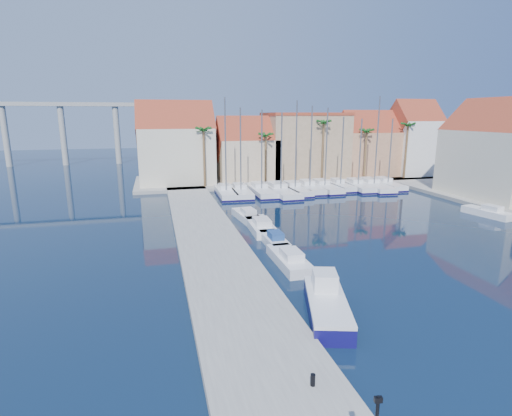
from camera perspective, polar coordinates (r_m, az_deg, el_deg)
The scene contains 33 objects.
ground at distance 27.34m, azimuth 17.47°, elevation -12.63°, with size 260.00×260.00×0.00m, color black.
quay_west at distance 36.35m, azimuth -6.40°, elevation -5.14°, with size 6.00×77.00×0.50m, color gray.
shore_north at distance 73.52m, azimuth 4.61°, elevation 4.23°, with size 54.00×16.00×0.50m, color gray.
bollard at distance 18.39m, azimuth 8.12°, elevation -23.14°, with size 0.21×0.21×0.53m, color black.
fishing_boat at distance 24.57m, azimuth 10.05°, elevation -13.27°, with size 3.94×6.88×2.29m.
motorboat_west_0 at distance 31.85m, azimuth 4.77°, elevation -7.29°, with size 2.02×6.16×1.40m.
motorboat_west_1 at distance 36.47m, azimuth 2.62°, elevation -4.58°, with size 1.63×5.08×1.40m.
motorboat_west_2 at distance 41.05m, azimuth 0.66°, elevation -2.53°, with size 2.51×7.02×1.40m.
motorboat_west_3 at distance 45.20m, azimuth -1.31°, elevation -1.06°, with size 2.44×5.96×1.40m.
motorboat_east_1 at distance 54.07m, azimuth 30.22°, elevation -0.50°, with size 2.88×5.89×1.40m.
sailboat_0 at distance 58.55m, azimuth -4.34°, elevation 2.31°, with size 2.69×9.28×13.99m.
sailboat_1 at distance 59.05m, azimuth -2.24°, elevation 2.40°, with size 3.00×9.66×12.62m.
sailboat_2 at distance 59.92m, azimuth 0.66°, elevation 2.55°, with size 2.78×10.36×12.36m.
sailboat_3 at distance 60.01m, azimuth 3.35°, elevation 2.53°, with size 3.46×11.93×11.94m.
sailboat_4 at distance 61.18m, azimuth 5.42°, elevation 2.74°, with size 2.85×9.83×13.64m.
sailboat_5 at distance 62.78m, azimuth 7.53°, elevation 2.95°, with size 3.08×9.75×12.93m.
sailboat_6 at distance 63.68m, azimuth 9.58°, elevation 3.01°, with size 2.84×10.01×12.66m.
sailboat_7 at distance 65.18m, azimuth 11.80°, elevation 3.16°, with size 2.19×8.09×11.34m.
sailboat_8 at distance 65.68m, azimuth 14.18°, elevation 3.09°, with size 3.15×9.46×11.05m.
sailboat_9 at distance 66.81m, azimuth 16.27°, elevation 3.14°, with size 3.79×11.27×14.40m.
sailboat_10 at distance 68.56m, azimuth 18.10°, elevation 3.25°, with size 2.90×9.32×11.04m.
building_0 at distance 68.01m, azimuth -11.36°, elevation 8.62°, with size 12.30×9.00×13.50m.
building_1 at distance 69.77m, azimuth -1.33°, elevation 7.97°, with size 10.30×8.00×11.00m.
building_2 at distance 73.86m, azimuth 6.93°, elevation 8.92°, with size 14.20×10.20×11.50m.
building_3 at distance 78.13m, azimuth 15.53°, elevation 8.47°, with size 10.30×8.00×12.00m.
building_4 at distance 82.05m, azimuth 21.47°, elevation 9.02°, with size 8.30×8.00×14.00m.
building_6 at distance 64.02m, azimuth 31.40°, elevation 6.70°, with size 9.00×14.30×13.50m.
palm_0 at distance 63.23m, azimuth -7.53°, elevation 10.76°, with size 2.60×2.60×10.15m.
palm_1 at distance 65.22m, azimuth 1.39°, elevation 10.11°, with size 2.60×2.60×9.15m.
palm_2 at distance 68.52m, azimuth 9.65°, elevation 11.65°, with size 2.60×2.60×11.15m.
palm_3 at distance 72.15m, azimuth 15.53°, elevation 10.31°, with size 2.60×2.60×9.65m.
palm_4 at distance 76.37m, azimuth 20.90°, elevation 10.77°, with size 2.60×2.60×10.65m.
viaduct at distance 105.87m, azimuth -28.76°, elevation 10.85°, with size 48.00×2.20×14.45m.
Camera 1 is at (-13.52, -20.73, 11.62)m, focal length 28.00 mm.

